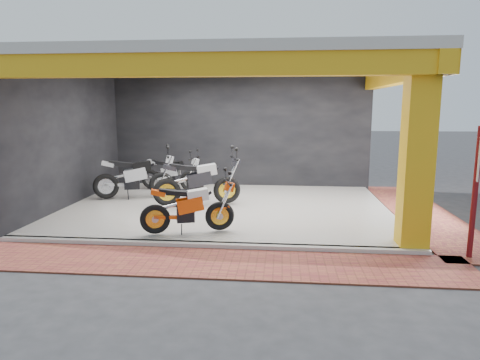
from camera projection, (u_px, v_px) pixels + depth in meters
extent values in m
plane|color=#2D2D30|center=(215.00, 232.00, 8.93)|extent=(80.00, 80.00, 0.00)
cube|color=silver|center=(227.00, 208.00, 10.88)|extent=(8.00, 6.00, 0.10)
cube|color=beige|center=(226.00, 64.00, 10.28)|extent=(8.40, 6.40, 0.20)
cube|color=black|center=(239.00, 133.00, 13.64)|extent=(8.20, 0.20, 3.50)
cube|color=black|center=(69.00, 140.00, 10.99)|extent=(0.20, 6.20, 3.50)
cube|color=gold|center=(417.00, 155.00, 7.54)|extent=(0.50, 0.50, 3.50)
cube|color=gold|center=(204.00, 65.00, 7.39)|extent=(8.40, 0.30, 0.40)
cube|color=gold|center=(396.00, 76.00, 9.95)|extent=(0.30, 6.40, 0.40)
cube|color=silver|center=(206.00, 245.00, 7.92)|extent=(8.00, 0.20, 0.10)
cube|color=#9A4B32|center=(198.00, 262.00, 7.16)|extent=(9.00, 1.40, 0.03)
cube|color=#9A4B32|center=(422.00, 214.00, 10.42)|extent=(1.40, 7.00, 0.03)
cylinder|color=maroon|center=(475.00, 194.00, 7.19)|extent=(0.09, 0.09, 2.27)
cube|color=white|center=(478.00, 159.00, 7.09)|extent=(0.11, 0.31, 0.73)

